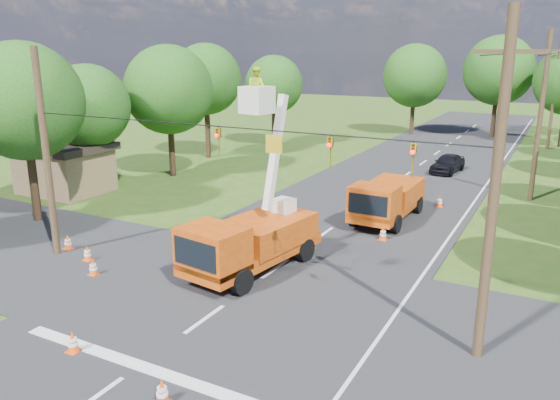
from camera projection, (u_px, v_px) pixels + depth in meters
The scene contains 31 objects.
ground at pixel (385, 190), 35.48m from camera, with size 140.00×140.00×0.00m, color #2F5118.
road_main at pixel (385, 190), 35.48m from camera, with size 12.00×100.00×0.06m, color black.
road_cross at pixel (237, 297), 20.17m from camera, with size 56.00×10.00×0.07m, color black.
stop_bar at pixel (140, 367), 15.74m from camera, with size 9.00×0.45×0.02m, color silver.
edge_line at pixel (475, 201), 32.94m from camera, with size 0.12×90.00×0.02m, color silver.
bucket_truck at pixel (250, 232), 22.12m from camera, with size 3.45×6.89×8.24m.
second_truck at pixel (387, 199), 28.86m from camera, with size 2.63×6.33×2.34m.
ground_worker at pixel (189, 255), 21.47m from camera, with size 0.75×0.49×2.06m, color orange.
distant_car at pixel (448, 163), 40.51m from camera, with size 1.64×4.09×1.39m, color black.
traffic_cone_0 at pixel (73, 342), 16.40m from camera, with size 0.38×0.38×0.71m.
traffic_cone_1 at pixel (162, 392), 14.02m from camera, with size 0.38×0.38×0.71m.
traffic_cone_2 at pixel (310, 242), 24.93m from camera, with size 0.38×0.38×0.71m.
traffic_cone_3 at pixel (383, 233), 26.11m from camera, with size 0.38×0.38×0.71m.
traffic_cone_4 at pixel (93, 267), 22.05m from camera, with size 0.38×0.38×0.71m.
traffic_cone_5 at pixel (87, 253), 23.55m from camera, with size 0.38×0.38×0.71m.
traffic_cone_6 at pixel (68, 242), 24.91m from camera, with size 0.38×0.38×0.71m.
traffic_cone_7 at pixel (440, 201), 31.61m from camera, with size 0.38×0.38×0.71m.
traffic_cone_8 at pixel (236, 268), 21.98m from camera, with size 0.38×0.38×0.71m.
pole_right_near at pixel (494, 191), 14.96m from camera, with size 1.80×0.30×10.00m.
pole_right_mid at pixel (540, 116), 31.97m from camera, with size 1.80×0.30×10.00m.
pole_right_far at pixel (555, 93), 48.99m from camera, with size 1.80×0.30×10.00m.
pole_left at pixel (46, 155), 23.28m from camera, with size 0.30×0.30×9.00m.
signal_span at pixel (291, 145), 17.59m from camera, with size 18.00×0.29×1.07m.
shed at pixel (65, 167), 34.70m from camera, with size 5.50×4.50×3.15m.
tree_left_b at pixel (24, 102), 27.61m from camera, with size 6.00×6.00×9.32m.
tree_left_c at pixel (88, 107), 33.86m from camera, with size 5.20×5.20×8.06m.
tree_left_d at pixel (169, 90), 38.10m from camera, with size 6.20×6.20×9.24m.
tree_left_e at pixel (206, 79), 44.77m from camera, with size 5.80×5.80×9.41m.
tree_left_f at pixel (274, 85), 50.88m from camera, with size 5.40×5.40×8.40m.
tree_far_a at pixel (415, 76), 57.37m from camera, with size 6.60×6.60×9.50m.
tree_far_b at pixel (499, 70), 55.28m from camera, with size 7.00×7.00×10.32m.
Camera 1 is at (10.11, -13.55, 8.85)m, focal length 35.00 mm.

